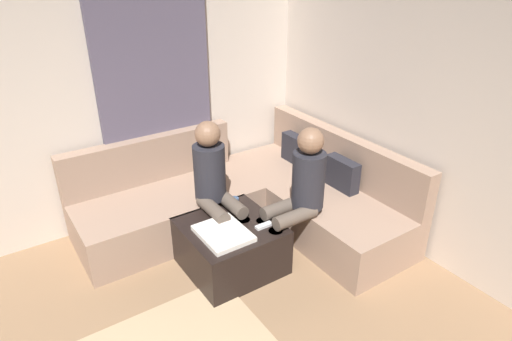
% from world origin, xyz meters
% --- Properties ---
extents(curtain_panel, '(0.06, 1.10, 2.50)m').
position_xyz_m(curtain_panel, '(-2.84, 1.30, 1.25)').
color(curtain_panel, '#595166').
rests_on(curtain_panel, ground_plane).
extents(sectional_couch, '(2.10, 2.55, 0.87)m').
position_xyz_m(sectional_couch, '(-2.08, 1.88, 0.28)').
color(sectional_couch, '#9E7F6B').
rests_on(sectional_couch, ground_plane).
extents(ottoman, '(0.76, 0.76, 0.42)m').
position_xyz_m(ottoman, '(-1.62, 1.36, 0.21)').
color(ottoman, black).
rests_on(ottoman, ground_plane).
extents(folded_blanket, '(0.44, 0.36, 0.04)m').
position_xyz_m(folded_blanket, '(-1.52, 1.24, 0.44)').
color(folded_blanket, white).
rests_on(folded_blanket, ottoman).
extents(coffee_mug, '(0.08, 0.08, 0.10)m').
position_xyz_m(coffee_mug, '(-1.84, 1.54, 0.47)').
color(coffee_mug, '#334C72').
rests_on(coffee_mug, ottoman).
extents(game_remote, '(0.05, 0.15, 0.02)m').
position_xyz_m(game_remote, '(-1.44, 1.58, 0.43)').
color(game_remote, white).
rests_on(game_remote, ottoman).
extents(person_on_couch_back, '(0.30, 0.60, 1.20)m').
position_xyz_m(person_on_couch_back, '(-1.43, 1.93, 0.66)').
color(person_on_couch_back, brown).
rests_on(person_on_couch_back, ground_plane).
extents(person_on_couch_side, '(0.60, 0.30, 1.20)m').
position_xyz_m(person_on_couch_side, '(-1.93, 1.41, 0.66)').
color(person_on_couch_side, brown).
rests_on(person_on_couch_side, ground_plane).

